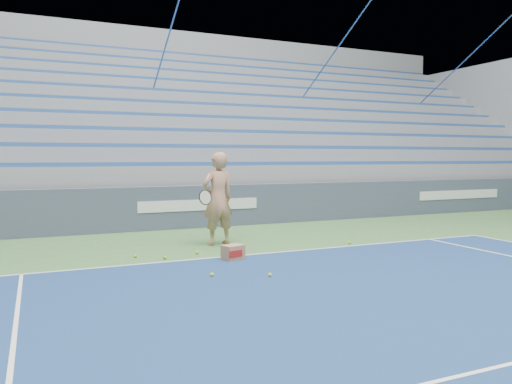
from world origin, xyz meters
TOP-DOWN VIEW (x-y plane):
  - sponsor_barrier at (0.00, 15.88)m, footprint 30.00×0.32m
  - bleachers at (0.00, 21.60)m, footprint 31.00×9.15m
  - tennis_player at (-0.40, 13.22)m, footprint 1.00×0.91m
  - ball_box at (-0.67, 11.63)m, footprint 0.42×0.37m
  - tennis_ball_0 at (-1.78, 12.17)m, footprint 0.07×0.07m
  - tennis_ball_1 at (-2.24, 12.53)m, footprint 0.07×0.07m
  - tennis_ball_2 at (-1.43, 10.57)m, footprint 0.07×0.07m
  - tennis_ball_3 at (2.17, 12.13)m, footprint 0.07×0.07m
  - tennis_ball_4 at (-0.62, 10.19)m, footprint 0.07×0.07m
  - tennis_ball_5 at (-1.11, 12.38)m, footprint 0.07×0.07m

SIDE VIEW (x-z plane):
  - tennis_ball_0 at x=-1.78m, z-range 0.00..0.07m
  - tennis_ball_1 at x=-2.24m, z-range 0.00..0.07m
  - tennis_ball_2 at x=-1.43m, z-range 0.00..0.07m
  - tennis_ball_3 at x=2.17m, z-range 0.00..0.07m
  - tennis_ball_4 at x=-0.62m, z-range 0.00..0.07m
  - tennis_ball_5 at x=-1.11m, z-range 0.00..0.07m
  - ball_box at x=-0.67m, z-range 0.00..0.27m
  - sponsor_barrier at x=0.00m, z-range 0.00..1.10m
  - tennis_player at x=-0.40m, z-range 0.00..1.94m
  - bleachers at x=0.00m, z-range -1.29..6.01m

